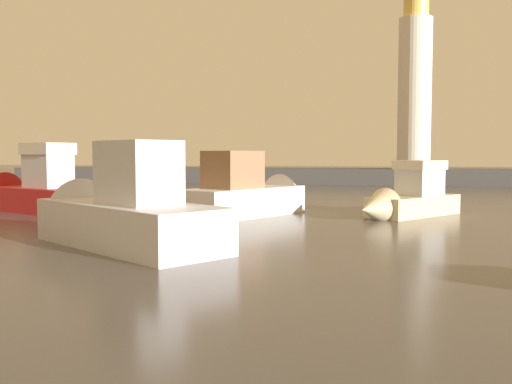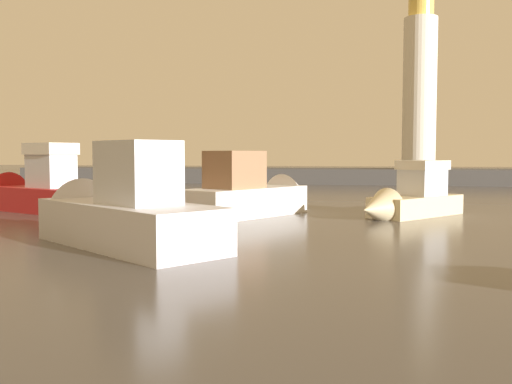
{
  "view_description": "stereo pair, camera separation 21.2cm",
  "coord_description": "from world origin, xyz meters",
  "px_view_note": "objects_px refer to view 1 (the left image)",
  "views": [
    {
      "loc": [
        2.33,
        -0.73,
        2.79
      ],
      "look_at": [
        -1.24,
        17.21,
        1.59
      ],
      "focal_mm": 40.17,
      "sensor_mm": 36.0,
      "label": 1
    },
    {
      "loc": [
        2.54,
        -0.68,
        2.79
      ],
      "look_at": [
        -1.24,
        17.21,
        1.59
      ],
      "focal_mm": 40.17,
      "sensor_mm": 36.0,
      "label": 2
    }
  ],
  "objects_px": {
    "lighthouse": "(415,82)",
    "motorboat_1": "(257,194)",
    "motorboat_0": "(108,213)",
    "motorboat_3": "(405,199)",
    "motorboat_4": "(24,192)"
  },
  "relations": [
    {
      "from": "lighthouse",
      "to": "motorboat_1",
      "type": "distance_m",
      "value": 32.36
    },
    {
      "from": "motorboat_0",
      "to": "motorboat_3",
      "type": "bearing_deg",
      "value": 44.61
    },
    {
      "from": "motorboat_1",
      "to": "motorboat_3",
      "type": "bearing_deg",
      "value": 2.12
    },
    {
      "from": "motorboat_3",
      "to": "motorboat_4",
      "type": "distance_m",
      "value": 18.72
    },
    {
      "from": "lighthouse",
      "to": "motorboat_3",
      "type": "relative_size",
      "value": 2.8
    },
    {
      "from": "motorboat_0",
      "to": "lighthouse",
      "type": "bearing_deg",
      "value": 72.71
    },
    {
      "from": "motorboat_3",
      "to": "motorboat_4",
      "type": "height_order",
      "value": "motorboat_4"
    },
    {
      "from": "motorboat_4",
      "to": "lighthouse",
      "type": "bearing_deg",
      "value": 54.81
    },
    {
      "from": "lighthouse",
      "to": "motorboat_4",
      "type": "relative_size",
      "value": 1.96
    },
    {
      "from": "motorboat_4",
      "to": "motorboat_1",
      "type": "bearing_deg",
      "value": 0.96
    },
    {
      "from": "motorboat_0",
      "to": "motorboat_4",
      "type": "xyz_separation_m",
      "value": [
        -8.98,
        9.15,
        -0.03
      ]
    },
    {
      "from": "motorboat_1",
      "to": "motorboat_3",
      "type": "height_order",
      "value": "motorboat_1"
    },
    {
      "from": "lighthouse",
      "to": "motorboat_3",
      "type": "xyz_separation_m",
      "value": [
        -2.46,
        -29.57,
        -8.72
      ]
    },
    {
      "from": "lighthouse",
      "to": "motorboat_3",
      "type": "distance_m",
      "value": 30.93
    },
    {
      "from": "motorboat_3",
      "to": "lighthouse",
      "type": "bearing_deg",
      "value": 85.25
    }
  ]
}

